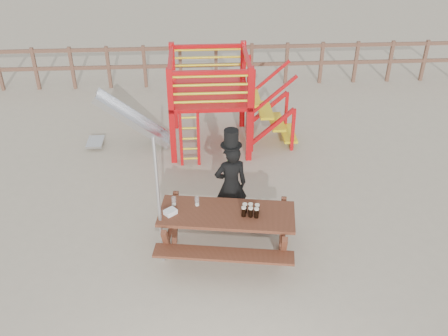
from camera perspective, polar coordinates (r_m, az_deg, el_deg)
ground at (r=8.49m, az=-2.04°, el=-8.91°), size 60.00×60.00×0.00m
back_fence at (r=14.27m, az=-2.97°, el=12.14°), size 15.09×0.09×1.20m
playground_fort at (r=10.97m, az=-2.06°, el=7.79°), size 4.71×1.84×2.10m
picnic_table at (r=8.03m, az=0.31°, el=-6.85°), size 2.32×1.77×0.82m
man_with_hat at (r=8.52m, az=0.79°, el=-1.75°), size 0.63×0.47×1.85m
metal_pole at (r=7.58m, az=-7.46°, el=-4.01°), size 0.05×0.05×2.28m
parasol_base at (r=8.90m, az=4.45°, el=-6.36°), size 0.45×0.45×0.19m
paper_bag at (r=7.84m, az=-6.15°, el=-5.02°), size 0.23×0.22×0.08m
stout_pints at (r=7.76m, az=3.05°, el=-4.84°), size 0.29×0.20×0.17m
empty_glasses at (r=7.99m, az=-4.44°, el=-3.85°), size 0.44×0.10×0.15m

